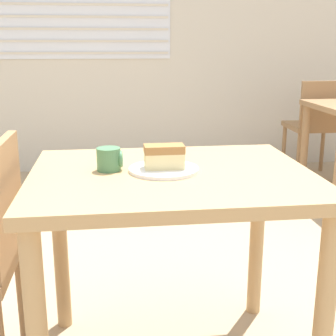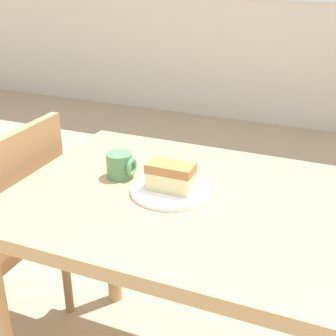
# 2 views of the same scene
# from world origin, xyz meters

# --- Properties ---
(dining_table_near) EXTENTS (0.93, 0.75, 0.75)m
(dining_table_near) POSITION_xyz_m (-0.09, 0.12, 0.63)
(dining_table_near) COLOR tan
(dining_table_near) RESTS_ON ground_plane
(chair_near_window) EXTENTS (0.43, 0.43, 0.87)m
(chair_near_window) POSITION_xyz_m (-0.77, 0.12, 0.49)
(chair_near_window) COLOR #9E754C
(chair_near_window) RESTS_ON ground_plane
(plate) EXTENTS (0.23, 0.23, 0.01)m
(plate) POSITION_xyz_m (-0.12, 0.13, 0.76)
(plate) COLOR white
(plate) RESTS_ON dining_table_near
(cake_slice) EXTENTS (0.13, 0.07, 0.08)m
(cake_slice) POSITION_xyz_m (-0.11, 0.12, 0.81)
(cake_slice) COLOR beige
(cake_slice) RESTS_ON plate
(coffee_mug) EXTENTS (0.09, 0.08, 0.08)m
(coffee_mug) POSITION_xyz_m (-0.29, 0.16, 0.79)
(coffee_mug) COLOR #4C8456
(coffee_mug) RESTS_ON dining_table_near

